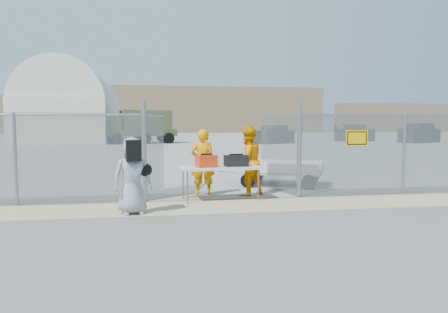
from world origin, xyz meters
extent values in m
plane|color=#5B5757|center=(0.00, 0.00, 0.00)|extent=(160.00, 160.00, 0.00)
cube|color=gray|center=(0.00, 42.00, 0.01)|extent=(160.00, 80.00, 0.01)
cube|color=tan|center=(0.00, 1.00, 0.01)|extent=(44.00, 1.60, 0.01)
cube|color=red|center=(-0.48, 1.77, 1.01)|extent=(0.55, 0.44, 0.30)
cube|color=black|center=(0.29, 1.88, 1.00)|extent=(0.60, 0.38, 0.28)
imported|color=#F79300|center=(-0.47, 2.66, 0.89)|extent=(0.71, 0.53, 1.79)
imported|color=#F79300|center=(0.72, 2.46, 0.93)|extent=(1.11, 1.00, 1.86)
imported|color=#90909C|center=(-2.23, 0.50, 0.83)|extent=(0.90, 0.68, 1.66)
camera|label=1|loc=(-1.83, -8.93, 1.96)|focal=35.00mm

